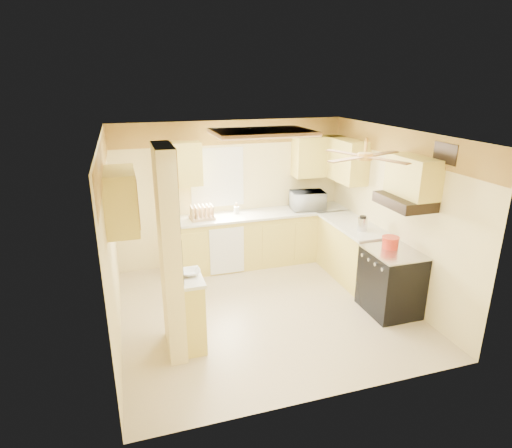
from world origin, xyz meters
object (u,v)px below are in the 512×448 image
object	(u,v)px
microwave	(308,200)
bowl	(191,273)
stove	(391,281)
kettle	(362,224)
dutch_oven	(390,242)

from	to	relation	value
microwave	bowl	world-z (taller)	microwave
stove	kettle	size ratio (longest dim) A/B	3.92
microwave	dutch_oven	distance (m)	2.02
bowl	kettle	size ratio (longest dim) A/B	1.01
microwave	kettle	distance (m)	1.34
kettle	dutch_oven	bearing A→B (deg)	-86.88
stove	kettle	xyz separation A→B (m)	(-0.02, 0.82, 0.59)
bowl	kettle	distance (m)	2.88
microwave	bowl	xyz separation A→B (m)	(-2.43, -2.07, -0.13)
stove	dutch_oven	world-z (taller)	dutch_oven
microwave	dutch_oven	bearing A→B (deg)	107.21
dutch_oven	kettle	world-z (taller)	kettle
bowl	dutch_oven	distance (m)	2.81
stove	bowl	bearing A→B (deg)	179.04
bowl	kettle	bearing A→B (deg)	15.66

